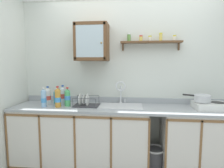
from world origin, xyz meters
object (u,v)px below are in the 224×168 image
object	(u,v)px
bottle_water_blue_0	(44,98)
bottle_opaque_white_1	(48,96)
dish_rack	(85,103)
bottle_juice_amber_2	(58,98)
wall_cabinet	(92,42)
hot_plate_stove	(211,106)
bottle_soda_green_4	(67,97)
bottle_water_clear_3	(63,96)
trash_bin	(154,161)
saucepan	(202,98)
sink	(121,108)
bottle_detergent_teal_5	(56,97)

from	to	relation	value
bottle_water_blue_0	bottle_opaque_white_1	bearing A→B (deg)	93.61
bottle_opaque_white_1	dish_rack	world-z (taller)	bottle_opaque_white_1
bottle_juice_amber_2	wall_cabinet	world-z (taller)	wall_cabinet
bottle_water_blue_0	dish_rack	world-z (taller)	bottle_water_blue_0
bottle_opaque_white_1	hot_plate_stove	bearing A→B (deg)	-0.74
bottle_soda_green_4	bottle_water_clear_3	bearing A→B (deg)	146.32
bottle_opaque_white_1	trash_bin	distance (m)	1.72
saucepan	wall_cabinet	distance (m)	1.65
bottle_juice_amber_2	bottle_soda_green_4	xyz separation A→B (m)	(0.11, 0.07, -0.01)
bottle_water_clear_3	bottle_juice_amber_2	bearing A→B (deg)	-99.51
bottle_water_clear_3	dish_rack	size ratio (longest dim) A/B	0.83
sink	bottle_opaque_white_1	distance (m)	1.05
bottle_soda_green_4	dish_rack	world-z (taller)	bottle_soda_green_4
sink	wall_cabinet	xyz separation A→B (m)	(-0.41, 0.10, 0.90)
bottle_juice_amber_2	bottle_water_clear_3	distance (m)	0.13
bottle_detergent_teal_5	dish_rack	size ratio (longest dim) A/B	0.67
bottle_water_blue_0	saucepan	bearing A→B (deg)	4.02
sink	bottle_water_clear_3	bearing A→B (deg)	-179.72
dish_rack	bottle_detergent_teal_5	bearing A→B (deg)	168.15
hot_plate_stove	bottle_soda_green_4	size ratio (longest dim) A/B	1.55
sink	wall_cabinet	distance (m)	0.99
bottle_opaque_white_1	wall_cabinet	world-z (taller)	wall_cabinet
hot_plate_stove	bottle_soda_green_4	distance (m)	1.89
bottle_soda_green_4	dish_rack	xyz separation A→B (m)	(0.24, 0.03, -0.08)
saucepan	bottle_soda_green_4	world-z (taller)	bottle_soda_green_4
bottle_opaque_white_1	bottle_soda_green_4	xyz separation A→B (m)	(0.31, -0.07, 0.00)
bottle_detergent_teal_5	trash_bin	size ratio (longest dim) A/B	0.60
wall_cabinet	bottle_water_blue_0	bearing A→B (deg)	-158.50
hot_plate_stove	bottle_water_blue_0	xyz separation A→B (m)	(-2.19, -0.12, 0.08)
sink	bottle_soda_green_4	world-z (taller)	sink
bottle_juice_amber_2	bottle_soda_green_4	size ratio (longest dim) A/B	1.08
wall_cabinet	trash_bin	xyz separation A→B (m)	(0.87, -0.17, -1.60)
bottle_juice_amber_2	bottle_water_clear_3	size ratio (longest dim) A/B	1.01
hot_plate_stove	bottle_water_clear_3	xyz separation A→B (m)	(-1.97, 0.02, 0.09)
saucepan	wall_cabinet	size ratio (longest dim) A/B	0.64
sink	saucepan	xyz separation A→B (m)	(1.06, 0.00, 0.16)
saucepan	bottle_juice_amber_2	world-z (taller)	bottle_juice_amber_2
hot_plate_stove	bottle_water_clear_3	distance (m)	1.97
saucepan	wall_cabinet	xyz separation A→B (m)	(-1.47, 0.10, 0.74)
bottle_soda_green_4	wall_cabinet	world-z (taller)	wall_cabinet
hot_plate_stove	bottle_water_clear_3	world-z (taller)	bottle_water_clear_3
bottle_water_blue_0	bottle_water_clear_3	distance (m)	0.26
hot_plate_stove	bottle_detergent_teal_5	distance (m)	2.10
bottle_soda_green_4	hot_plate_stove	bearing A→B (deg)	1.20
bottle_juice_amber_2	bottle_water_clear_3	world-z (taller)	bottle_juice_amber_2
bottle_detergent_teal_5	dish_rack	xyz separation A→B (m)	(0.45, -0.10, -0.07)
bottle_juice_amber_2	sink	bearing A→B (deg)	9.07
bottle_detergent_teal_5	trash_bin	bearing A→B (deg)	-5.55
bottle_water_blue_0	wall_cabinet	size ratio (longest dim) A/B	0.52
bottle_opaque_white_1	bottle_juice_amber_2	world-z (taller)	bottle_juice_amber_2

